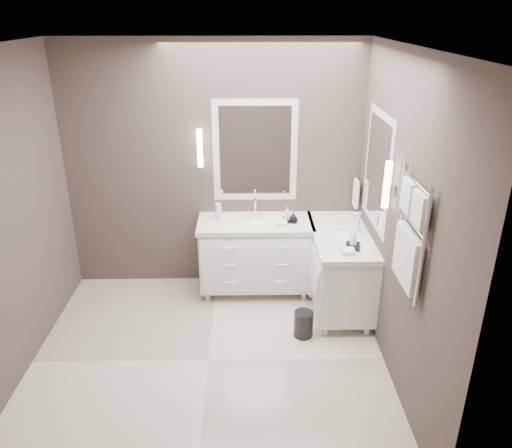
{
  "coord_description": "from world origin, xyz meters",
  "views": [
    {
      "loc": [
        0.36,
        -3.68,
        2.95
      ],
      "look_at": [
        0.45,
        0.7,
        1.05
      ],
      "focal_mm": 35.0,
      "sensor_mm": 36.0,
      "label": 1
    }
  ],
  "objects_px": {
    "vanity_back": "(256,252)",
    "waste_bin": "(303,324)",
    "towel_ladder": "(409,239)",
    "vanity_right": "(340,265)"
  },
  "relations": [
    {
      "from": "towel_ladder",
      "to": "waste_bin",
      "type": "relative_size",
      "value": 3.43
    },
    {
      "from": "vanity_right",
      "to": "waste_bin",
      "type": "bearing_deg",
      "value": -128.17
    },
    {
      "from": "vanity_right",
      "to": "vanity_back",
      "type": "bearing_deg",
      "value": 159.62
    },
    {
      "from": "vanity_back",
      "to": "waste_bin",
      "type": "relative_size",
      "value": 4.72
    },
    {
      "from": "vanity_back",
      "to": "waste_bin",
      "type": "height_order",
      "value": "vanity_back"
    },
    {
      "from": "vanity_right",
      "to": "towel_ladder",
      "type": "relative_size",
      "value": 1.38
    },
    {
      "from": "vanity_back",
      "to": "waste_bin",
      "type": "xyz_separation_m",
      "value": [
        0.45,
        -0.87,
        -0.35
      ]
    },
    {
      "from": "waste_bin",
      "to": "vanity_right",
      "type": "bearing_deg",
      "value": 51.83
    },
    {
      "from": "towel_ladder",
      "to": "vanity_back",
      "type": "bearing_deg",
      "value": 124.1
    },
    {
      "from": "vanity_back",
      "to": "waste_bin",
      "type": "bearing_deg",
      "value": -62.54
    }
  ]
}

